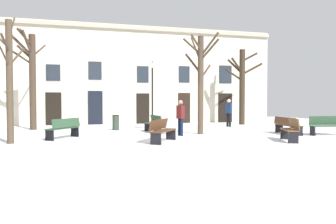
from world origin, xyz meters
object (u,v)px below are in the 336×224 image
Objects in this scene: bench_back_to_back_right at (291,129)px; bench_by_litter_bin at (328,125)px; tree_left_of_center at (31,76)px; streetlamp at (152,87)px; bench_back_to_back_left at (64,128)px; person_near_bench at (229,111)px; bench_facing_shops at (287,125)px; bench_near_center_tree at (162,130)px; bench_near_lamp at (154,123)px; tree_center at (9,78)px; litter_bin at (116,122)px; tree_near_facade at (242,84)px; tree_foreground at (201,79)px; person_strolling at (180,116)px.

bench_back_to_back_right reaches higher than bench_by_litter_bin.
tree_left_of_center is 1.39× the size of streetlamp.
person_near_bench is at bearing 149.33° from bench_back_to_back_left.
bench_by_litter_bin is at bearing -40.29° from streetlamp.
streetlamp is at bearing 50.27° from bench_facing_shops.
bench_near_center_tree is at bearing 104.98° from bench_facing_shops.
bench_by_litter_bin is at bearing 165.74° from person_near_bench.
person_near_bench reaches higher than bench_back_to_back_left.
tree_left_of_center is at bearing 68.48° from bench_facing_shops.
bench_near_lamp is 0.98× the size of person_near_bench.
tree_center reaches higher than litter_bin.
tree_near_facade is 13.41m from bench_back_to_back_left.
bench_back_to_back_right reaches higher than bench_back_to_back_left.
person_near_bench is at bearing 24.99° from tree_center.
streetlamp is at bearing 168.93° from bench_back_to_back_left.
bench_back_to_back_left is 0.96× the size of bench_near_center_tree.
bench_near_center_tree is (-0.98, -6.80, -2.04)m from streetlamp.
bench_near_center_tree is at bearing -9.93° from tree_center.
bench_facing_shops is at bearing 2.02° from tree_center.
bench_by_litter_bin is at bearing -117.76° from bench_facing_shops.
tree_center reaches higher than bench_near_lamp.
streetlamp is 2.35× the size of bench_near_lamp.
tree_near_facade is 6.17× the size of litter_bin.
streetlamp is 4.79× the size of litter_bin.
bench_near_lamp is (-0.51, -2.82, -2.05)m from streetlamp.
streetlamp is at bearing 163.06° from bench_near_lamp.
bench_near_center_tree is 4.01m from bench_near_lamp.
bench_back_to_back_left is at bearing -87.32° from bench_back_to_back_right.
tree_foreground is 4.93m from bench_facing_shops.
tree_left_of_center is (-8.61, 4.71, 0.36)m from tree_foreground.
streetlamp is 2.29× the size of bench_by_litter_bin.
bench_back_to_back_left is 0.96× the size of person_near_bench.
bench_near_lamp is at bearing 147.99° from bench_back_to_back_left.
tree_left_of_center is at bearing 151.34° from tree_foreground.
person_near_bench is at bearing 108.13° from bench_near_lamp.
bench_facing_shops is 5.47m from person_strolling.
tree_center is (-13.63, -7.18, -0.36)m from tree_near_facade.
bench_back_to_back_right is at bearing -67.17° from bench_near_center_tree.
bench_back_to_back_right reaches higher than bench_facing_shops.
streetlamp is at bearing 26.16° from bench_near_center_tree.
tree_near_facade is at bearing 113.29° from bench_near_lamp.
tree_left_of_center is 3.19× the size of bench_by_litter_bin.
person_strolling reaches higher than bench_back_to_back_left.
tree_center is 2.82× the size of person_near_bench.
person_near_bench is (7.34, 0.63, 0.57)m from litter_bin.
streetlamp is (6.81, 5.78, -0.03)m from tree_center.
tree_left_of_center is 16.13m from bench_by_litter_bin.
tree_near_facade is at bearing 14.12° from litter_bin.
tree_near_facade is at bearing 47.19° from tree_foreground.
bench_facing_shops is 1.03× the size of bench_by_litter_bin.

